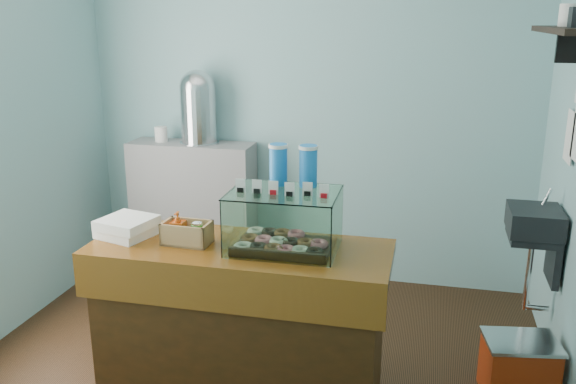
% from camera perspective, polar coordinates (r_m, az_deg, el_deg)
% --- Properties ---
extents(ground, '(3.50, 3.50, 0.00)m').
position_cam_1_polar(ground, '(3.86, -3.09, -16.30)').
color(ground, black).
rests_on(ground, ground).
extents(room_shell, '(3.54, 3.04, 2.82)m').
position_cam_1_polar(room_shell, '(3.28, -3.07, 9.76)').
color(room_shell, '#82B9BE').
rests_on(room_shell, ground).
extents(counter, '(1.60, 0.60, 0.90)m').
position_cam_1_polar(counter, '(3.42, -4.43, -12.03)').
color(counter, '#41210C').
rests_on(counter, ground).
extents(back_shelf, '(1.00, 0.32, 1.10)m').
position_cam_1_polar(back_shelf, '(5.04, -8.81, -1.58)').
color(back_shelf, gray).
rests_on(back_shelf, ground).
extents(display_case, '(0.57, 0.42, 0.53)m').
position_cam_1_polar(display_case, '(3.17, -0.29, -2.34)').
color(display_case, '#351B10').
rests_on(display_case, counter).
extents(condiment_crate, '(0.26, 0.16, 0.17)m').
position_cam_1_polar(condiment_crate, '(3.29, -9.54, -3.75)').
color(condiment_crate, tan).
rests_on(condiment_crate, counter).
extents(pastry_boxes, '(0.33, 0.33, 0.11)m').
position_cam_1_polar(pastry_boxes, '(3.47, -14.80, -3.17)').
color(pastry_boxes, white).
rests_on(pastry_boxes, counter).
extents(coffee_urn, '(0.31, 0.31, 0.57)m').
position_cam_1_polar(coffee_urn, '(4.84, -8.41, 8.05)').
color(coffee_urn, silver).
rests_on(coffee_urn, back_shelf).
extents(red_cooler, '(0.44, 0.36, 0.35)m').
position_cam_1_polar(red_cooler, '(3.78, 20.78, -15.11)').
color(red_cooler, '#B12F0E').
rests_on(red_cooler, ground).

